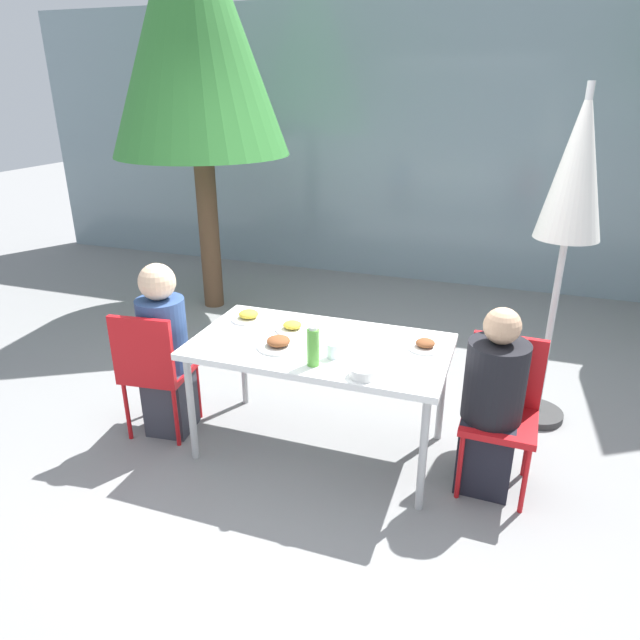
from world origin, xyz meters
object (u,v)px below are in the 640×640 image
object	(u,v)px
closed_umbrella	(575,180)
person_left	(165,353)
drinking_cup	(333,351)
tree_behind_right	(193,22)
chair_left	(153,365)
bottle	(313,347)
chair_right	(502,402)
person_right	(492,407)
salad_bowl	(363,372)

from	to	relation	value
closed_umbrella	person_left	bearing A→B (deg)	-157.55
drinking_cup	tree_behind_right	xyz separation A→B (m)	(-2.02, 2.21, 1.88)
chair_left	closed_umbrella	world-z (taller)	closed_umbrella
chair_left	bottle	distance (m)	1.15
chair_right	person_right	distance (m)	0.09
closed_umbrella	salad_bowl	distance (m)	1.73
person_right	closed_umbrella	size ratio (longest dim) A/B	0.51
person_left	closed_umbrella	bearing A→B (deg)	15.81
person_left	closed_umbrella	size ratio (longest dim) A/B	0.53
bottle	drinking_cup	size ratio (longest dim) A/B	2.66
chair_left	person_left	size ratio (longest dim) A/B	0.75
bottle	person_left	bearing A→B (deg)	171.54
drinking_cup	tree_behind_right	world-z (taller)	tree_behind_right
bottle	salad_bowl	xyz separation A→B (m)	(0.29, -0.04, -0.08)
drinking_cup	person_right	bearing A→B (deg)	8.30
person_left	closed_umbrella	world-z (taller)	closed_umbrella
chair_right	closed_umbrella	world-z (taller)	closed_umbrella
chair_right	bottle	world-z (taller)	bottle
drinking_cup	bottle	bearing A→B (deg)	-121.56
person_left	chair_left	bearing A→B (deg)	-121.98
tree_behind_right	chair_left	bearing A→B (deg)	-69.43
chair_left	drinking_cup	world-z (taller)	chair_left
person_left	tree_behind_right	size ratio (longest dim) A/B	0.30
chair_left	drinking_cup	bearing A→B (deg)	-4.37
closed_umbrella	drinking_cup	bearing A→B (deg)	-139.77
chair_left	person_right	distance (m)	2.06
person_left	drinking_cup	distance (m)	1.16
salad_bowl	bottle	bearing A→B (deg)	172.29
chair_left	drinking_cup	xyz separation A→B (m)	(1.18, 0.05, 0.26)
person_left	chair_right	bearing A→B (deg)	-1.99
chair_left	tree_behind_right	size ratio (longest dim) A/B	0.23
drinking_cup	salad_bowl	distance (m)	0.27
person_left	person_right	distance (m)	2.02
person_right	person_left	bearing A→B (deg)	4.13
person_right	tree_behind_right	xyz separation A→B (m)	(-2.90, 2.08, 2.14)
chair_right	tree_behind_right	bearing A→B (deg)	-32.55
chair_right	salad_bowl	bearing A→B (deg)	28.91
chair_left	person_left	world-z (taller)	person_left
bottle	salad_bowl	world-z (taller)	bottle
person_right	bottle	xyz separation A→B (m)	(-0.95, -0.25, 0.33)
chair_left	chair_right	xyz separation A→B (m)	(2.11, 0.25, 0.00)
bottle	salad_bowl	bearing A→B (deg)	-7.71
chair_left	person_left	bearing A→B (deg)	58.02
salad_bowl	person_left	bearing A→B (deg)	171.70
chair_left	bottle	bearing A→B (deg)	-10.41
closed_umbrella	tree_behind_right	bearing A→B (deg)	159.19
chair_left	person_left	distance (m)	0.11
closed_umbrella	bottle	bearing A→B (deg)	-138.27
person_right	salad_bowl	xyz separation A→B (m)	(-0.66, -0.29, 0.25)
drinking_cup	salad_bowl	bearing A→B (deg)	-35.78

